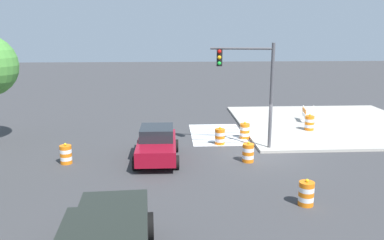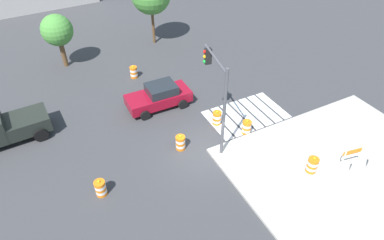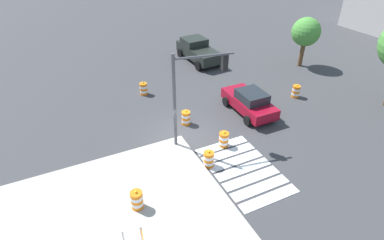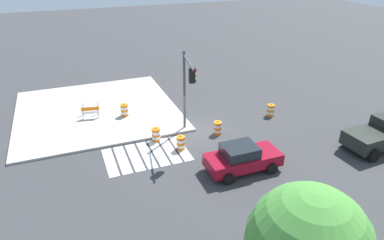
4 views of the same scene
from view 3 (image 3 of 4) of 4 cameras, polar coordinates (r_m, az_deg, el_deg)
name	(u,v)px [view 3 (image 3 of 4)]	position (r m, az deg, el deg)	size (l,w,h in m)	color
ground_plane	(181,138)	(18.96, -1.98, -3.23)	(120.00, 120.00, 0.00)	#38383A
crosswalk_stripes	(243,169)	(16.97, 9.28, -8.83)	(5.10, 3.20, 0.02)	silver
sports_car	(249,102)	(21.33, 10.41, 3.29)	(4.31, 2.16, 1.63)	maroon
pickup_truck	(197,50)	(29.25, 0.94, 12.59)	(5.25, 2.58, 1.92)	black
traffic_barrel_near_corner	(186,118)	(19.95, -1.11, 0.40)	(0.56, 0.56, 1.02)	orange
traffic_barrel_crosswalk_end	(224,139)	(18.14, 5.81, -3.54)	(0.56, 0.56, 1.02)	orange
traffic_barrel_median_near	(144,89)	(23.68, -8.80, 5.64)	(0.56, 0.56, 1.02)	orange
traffic_barrel_median_far	(296,91)	(24.28, 18.39, 4.98)	(0.56, 0.56, 1.02)	orange
traffic_barrel_far_curb	(209,159)	(16.70, 3.04, -7.13)	(0.56, 0.56, 1.02)	orange
traffic_barrel_on_sidewalk	(137,200)	(14.65, -10.00, -14.11)	(0.56, 0.56, 1.02)	orange
traffic_light_pole	(195,83)	(16.49, 0.56, 6.75)	(0.78, 3.25, 5.50)	#4C4C51
street_tree_streetside_near	(306,32)	(29.04, 20.02, 14.76)	(2.40, 2.40, 4.25)	brown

